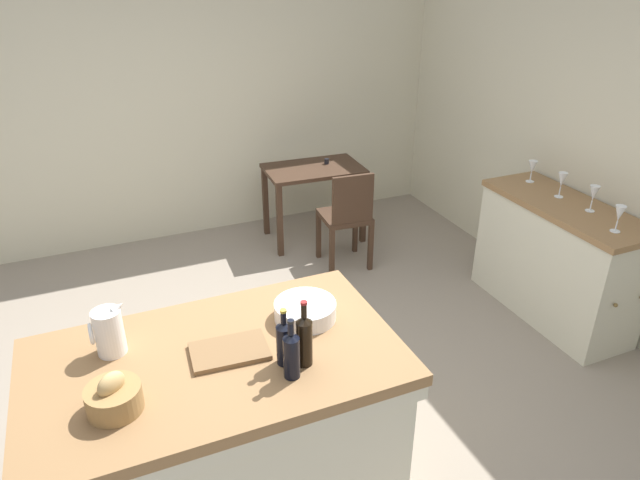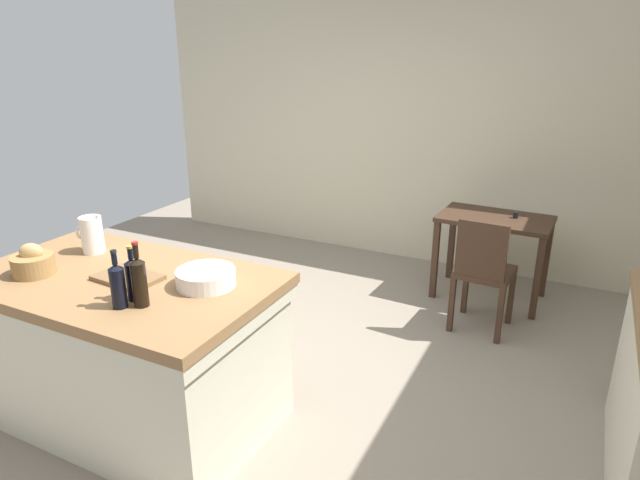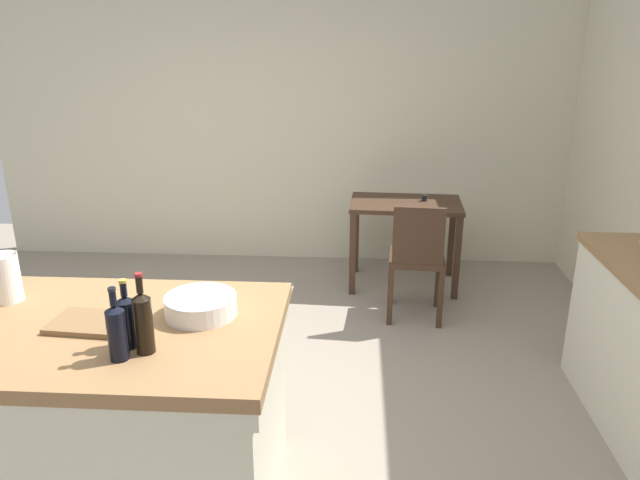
% 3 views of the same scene
% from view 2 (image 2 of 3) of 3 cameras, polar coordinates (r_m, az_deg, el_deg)
% --- Properties ---
extents(ground_plane, '(6.76, 6.76, 0.00)m').
position_cam_2_polar(ground_plane, '(3.73, -5.77, -14.25)').
color(ground_plane, gray).
extents(wall_back, '(5.32, 0.12, 2.60)m').
position_cam_2_polar(wall_back, '(5.52, 8.43, 11.40)').
color(wall_back, beige).
rests_on(wall_back, ground).
extents(island_table, '(1.69, 0.99, 0.90)m').
position_cam_2_polar(island_table, '(3.32, -19.43, -10.24)').
color(island_table, olive).
rests_on(island_table, ground).
extents(writing_desk, '(0.93, 0.60, 0.78)m').
position_cam_2_polar(writing_desk, '(4.81, 17.77, 0.98)').
color(writing_desk, '#3D281C').
rests_on(writing_desk, ground).
extents(wooden_chair, '(0.43, 0.43, 0.91)m').
position_cam_2_polar(wooden_chair, '(4.24, 16.71, -3.12)').
color(wooden_chair, '#3D281C').
rests_on(wooden_chair, ground).
extents(pitcher, '(0.17, 0.13, 0.26)m').
position_cam_2_polar(pitcher, '(3.54, -22.78, 0.57)').
color(pitcher, white).
rests_on(pitcher, island_table).
extents(wash_bowl, '(0.31, 0.31, 0.09)m').
position_cam_2_polar(wash_bowl, '(2.89, -11.86, -3.88)').
color(wash_bowl, white).
rests_on(wash_bowl, island_table).
extents(bread_basket, '(0.22, 0.22, 0.18)m').
position_cam_2_polar(bread_basket, '(3.35, -27.83, -2.16)').
color(bread_basket, olive).
rests_on(bread_basket, island_table).
extents(cutting_board, '(0.36, 0.25, 0.02)m').
position_cam_2_polar(cutting_board, '(3.09, -19.48, -3.73)').
color(cutting_board, brown).
rests_on(cutting_board, island_table).
extents(wine_bottle_dark, '(0.07, 0.07, 0.33)m').
position_cam_2_polar(wine_bottle_dark, '(2.72, -18.40, -4.05)').
color(wine_bottle_dark, black).
rests_on(wine_bottle_dark, island_table).
extents(wine_bottle_amber, '(0.07, 0.07, 0.28)m').
position_cam_2_polar(wine_bottle_amber, '(2.81, -18.96, -3.78)').
color(wine_bottle_amber, black).
rests_on(wine_bottle_amber, island_table).
extents(wine_bottle_green, '(0.07, 0.07, 0.29)m').
position_cam_2_polar(wine_bottle_green, '(2.75, -20.42, -4.39)').
color(wine_bottle_green, black).
rests_on(wine_bottle_green, island_table).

